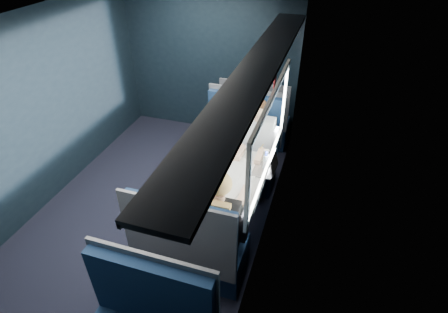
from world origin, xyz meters
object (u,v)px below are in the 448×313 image
(table, at_px, (235,179))
(cup, at_px, (266,154))
(seat_row_front, at_px, (255,122))
(laptop, at_px, (268,167))
(seat_bay_far, at_px, (192,249))
(bottle_small, at_px, (266,161))
(woman, at_px, (222,220))
(seat_bay_near, at_px, (239,153))
(man, at_px, (256,144))

(table, height_order, cup, cup)
(seat_row_front, distance_m, laptop, 1.76)
(seat_bay_far, height_order, laptop, seat_bay_far)
(seat_row_front, relative_size, laptop, 3.78)
(bottle_small, bearing_deg, table, -144.62)
(bottle_small, bearing_deg, seat_bay_far, -113.72)
(woman, xyz_separation_m, laptop, (0.27, 0.87, 0.07))
(seat_bay_near, height_order, seat_row_front, seat_bay_near)
(woman, xyz_separation_m, bottle_small, (0.23, 0.92, 0.11))
(laptop, height_order, bottle_small, laptop)
(bottle_small, bearing_deg, laptop, -46.99)
(table, xyz_separation_m, seat_bay_far, (-0.18, -0.87, -0.25))
(woman, height_order, laptop, woman)
(seat_row_front, xyz_separation_m, laptop, (0.52, -1.63, 0.39))
(seat_bay_near, xyz_separation_m, laptop, (0.53, -0.71, 0.38))
(seat_bay_far, xyz_separation_m, bottle_small, (0.48, 1.08, 0.42))
(seat_bay_near, distance_m, cup, 0.73)
(laptop, bearing_deg, table, -153.94)
(table, height_order, seat_bay_far, seat_bay_far)
(table, height_order, woman, woman)
(bottle_small, bearing_deg, man, 114.74)
(woman, bearing_deg, seat_bay_far, -146.18)
(seat_bay_far, xyz_separation_m, man, (0.25, 1.57, 0.30))
(seat_row_front, height_order, bottle_small, seat_row_front)
(seat_bay_far, bearing_deg, man, 80.97)
(seat_row_front, distance_m, woman, 2.54)
(table, relative_size, woman, 0.76)
(table, distance_m, man, 0.70)
(seat_bay_far, relative_size, woman, 0.95)
(cup, bearing_deg, seat_row_front, 107.83)
(seat_row_front, xyz_separation_m, cup, (0.44, -1.36, 0.38))
(man, relative_size, woman, 1.00)
(cup, bearing_deg, woman, -99.40)
(seat_row_front, xyz_separation_m, bottle_small, (0.48, -1.59, 0.43))
(cup, bearing_deg, table, -120.67)
(table, xyz_separation_m, bottle_small, (0.29, 0.21, 0.17))
(table, xyz_separation_m, laptop, (0.34, 0.16, 0.14))
(seat_row_front, relative_size, man, 0.88)
(seat_bay_far, xyz_separation_m, laptop, (0.52, 1.04, 0.39))
(seat_bay_near, height_order, woman, woman)
(man, xyz_separation_m, laptop, (0.27, -0.53, 0.08))
(table, relative_size, seat_bay_far, 0.79)
(man, height_order, laptop, man)
(seat_bay_near, xyz_separation_m, woman, (0.26, -1.58, 0.31))
(table, relative_size, laptop, 3.26)
(table, height_order, seat_bay_near, seat_bay_near)
(seat_bay_near, xyz_separation_m, seat_row_front, (0.01, 0.92, -0.01))
(man, xyz_separation_m, cup, (0.19, -0.27, 0.07))
(table, xyz_separation_m, seat_row_front, (-0.18, 1.80, -0.25))
(seat_bay_near, relative_size, seat_row_front, 1.09)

